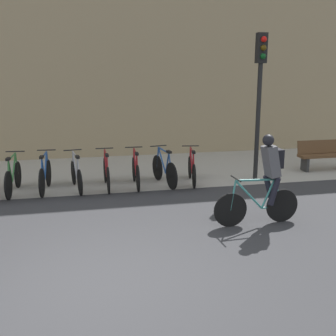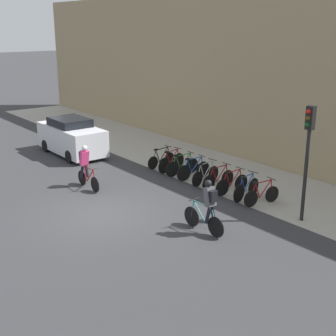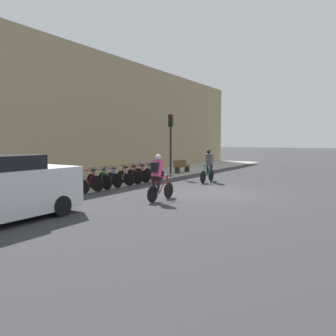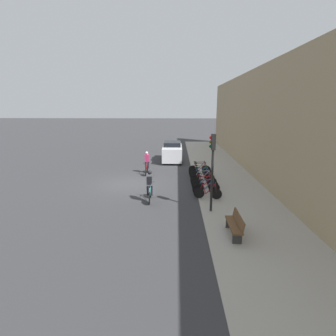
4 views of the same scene
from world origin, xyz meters
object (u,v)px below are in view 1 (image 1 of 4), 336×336
at_px(bench, 325,154).
at_px(parked_bike_4, 76,175).
at_px(parked_bike_3, 45,175).
at_px(parked_bike_5, 106,173).
at_px(parked_bike_6, 136,171).
at_px(parked_bike_8, 192,169).
at_px(parked_bike_7, 164,169).
at_px(cyclist_grey, 267,177).
at_px(parked_bike_2, 13,177).
at_px(traffic_light_pole, 260,81).

bearing_deg(bench, parked_bike_4, -175.22).
xyz_separation_m(parked_bike_3, parked_bike_4, (0.76, -0.00, -0.02)).
bearing_deg(parked_bike_5, parked_bike_6, 0.05).
xyz_separation_m(parked_bike_3, parked_bike_8, (3.76, -0.00, -0.03)).
bearing_deg(parked_bike_7, parked_bike_6, -179.97).
relative_size(cyclist_grey, bench, 1.04).
bearing_deg(parked_bike_2, parked_bike_7, 0.01).
distance_m(parked_bike_3, parked_bike_6, 2.26).
relative_size(parked_bike_2, parked_bike_6, 1.03).
relative_size(parked_bike_4, parked_bike_7, 1.01).
bearing_deg(parked_bike_3, bench, 4.32).
height_order(parked_bike_3, bench, parked_bike_3).
relative_size(parked_bike_6, traffic_light_pole, 0.43).
distance_m(parked_bike_6, parked_bike_7, 0.75).
xyz_separation_m(parked_bike_3, bench, (8.10, 0.61, 0.06)).
distance_m(parked_bike_2, parked_bike_5, 2.26).
bearing_deg(traffic_light_pole, parked_bike_2, 179.54).
distance_m(cyclist_grey, parked_bike_2, 6.07).
relative_size(cyclist_grey, parked_bike_6, 1.06).
distance_m(cyclist_grey, parked_bike_4, 4.87).
bearing_deg(cyclist_grey, parked_bike_6, 122.96).
bearing_deg(parked_bike_6, parked_bike_5, -179.95).
bearing_deg(parked_bike_5, bench, 5.32).
bearing_deg(parked_bike_5, cyclist_grey, -48.61).
distance_m(parked_bike_3, bench, 8.12).
relative_size(parked_bike_8, bench, 0.93).
distance_m(cyclist_grey, parked_bike_6, 3.89).
xyz_separation_m(parked_bike_8, bench, (4.33, 0.61, 0.09)).
bearing_deg(parked_bike_6, traffic_light_pole, -0.88).
distance_m(parked_bike_6, parked_bike_8, 1.50).
height_order(parked_bike_7, bench, parked_bike_7).
relative_size(traffic_light_pole, bench, 2.27).
bearing_deg(parked_bike_4, traffic_light_pole, -0.59).
bearing_deg(parked_bike_8, parked_bike_7, 179.93).
relative_size(parked_bike_4, parked_bike_5, 0.99).
bearing_deg(parked_bike_7, parked_bike_2, -179.99).
xyz_separation_m(parked_bike_3, parked_bike_5, (1.51, -0.00, -0.01)).
bearing_deg(parked_bike_3, parked_bike_5, -0.04).
relative_size(parked_bike_2, parked_bike_3, 1.02).
height_order(parked_bike_6, parked_bike_8, parked_bike_6).
distance_m(parked_bike_2, traffic_light_pole, 6.71).
height_order(cyclist_grey, parked_bike_7, cyclist_grey).
bearing_deg(parked_bike_8, parked_bike_4, -179.99).
height_order(parked_bike_5, parked_bike_8, parked_bike_5).
relative_size(parked_bike_3, traffic_light_pole, 0.43).
bearing_deg(parked_bike_5, parked_bike_8, 0.00).
distance_m(parked_bike_3, parked_bike_7, 3.01).
xyz_separation_m(parked_bike_4, parked_bike_5, (0.75, 0.00, 0.01)).
bearing_deg(traffic_light_pole, bench, 14.68).
relative_size(parked_bike_4, traffic_light_pole, 0.43).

